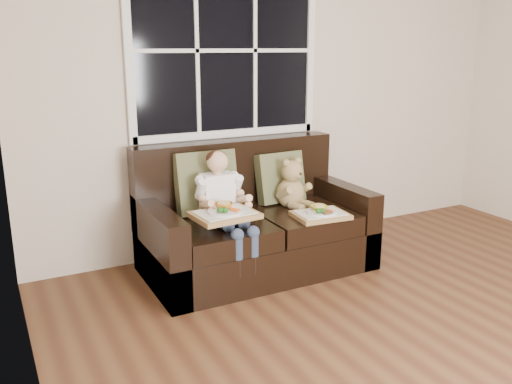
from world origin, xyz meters
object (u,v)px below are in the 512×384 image
loveseat (253,229)px  child (223,198)px  tray_right (320,214)px  teddy_bear (292,187)px  tray_left (225,213)px

loveseat → child: (-0.30, -0.11, 0.32)m
loveseat → tray_right: (0.38, -0.36, 0.17)m
teddy_bear → tray_left: teddy_bear is taller
teddy_bear → tray_left: (-0.72, -0.30, -0.03)m
loveseat → tray_left: (-0.38, -0.31, 0.27)m
loveseat → tray_left: loveseat is taller
tray_left → tray_right: bearing=-8.3°
tray_left → tray_right: tray_left is taller
tray_left → teddy_bear: bearing=18.3°
loveseat → tray_right: size_ratio=4.08×
child → tray_left: 0.22m
child → teddy_bear: bearing=9.3°
teddy_bear → tray_right: 0.38m
teddy_bear → tray_right: (0.04, -0.35, -0.13)m
loveseat → teddy_bear: (0.34, -0.01, 0.30)m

